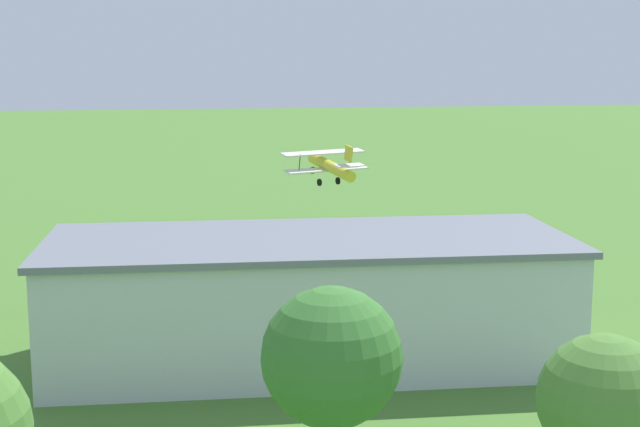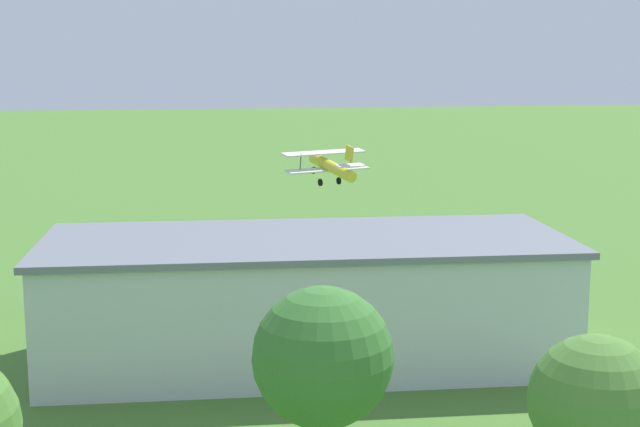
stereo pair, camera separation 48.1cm
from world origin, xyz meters
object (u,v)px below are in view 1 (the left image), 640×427
Objects in this scene: person_watching_takeoff at (254,276)px; tree_behind_hangar_left at (604,402)px; person_crossing_taxiway at (317,275)px; tree_by_windsock at (332,359)px; hangar at (309,299)px; biplane at (330,166)px; person_by_parked_cars at (467,281)px; car_white at (70,300)px; person_at_fence_line at (171,280)px.

tree_behind_hangar_left is (-7.53, 36.47, 4.49)m from person_watching_takeoff.
tree_by_windsock is at bearing 81.24° from person_crossing_taxiway.
biplane is at bearing -102.27° from hangar.
person_by_parked_cars is at bearing -116.20° from tree_by_windsock.
person_crossing_taxiway is 0.92× the size of person_watching_takeoff.
tree_by_windsock is (2.24, 18.79, 3.18)m from hangar.
tree_by_windsock is at bearing 88.66° from person_watching_takeoff.
car_white is 38.13m from tree_behind_hangar_left.
person_watching_takeoff is 0.20× the size of tree_by_windsock.
biplane is 4.87× the size of person_at_fence_line.
person_by_parked_cars is 0.21× the size of tree_behind_hangar_left.
biplane is 1.79× the size of car_white.
person_watching_takeoff is (14.38, -3.44, 0.10)m from person_by_parked_cars.
person_at_fence_line is at bearing -148.05° from car_white.
person_by_parked_cars is 34.05m from tree_behind_hangar_left.
person_by_parked_cars is at bearing 107.42° from biplane.
biplane reaches higher than person_by_parked_cars.
biplane reaches higher than person_crossing_taxiway.
hangar is 3.70× the size of tree_behind_hangar_left.
biplane reaches higher than person_at_fence_line.
person_crossing_taxiway is at bearing -179.79° from person_at_fence_line.
person_crossing_taxiway reaches higher than car_white.
tree_by_windsock is 8.69m from tree_behind_hangar_left.
car_white is at bearing 13.64° from person_crossing_taxiway.
hangar is at bearing 95.31° from person_watching_takeoff.
car_white is at bearing -69.47° from tree_by_windsock.
biplane reaches higher than car_white.
person_at_fence_line is (10.18, 0.04, 0.03)m from person_crossing_taxiway.
person_at_fence_line is (14.00, 16.10, -5.73)m from biplane.
tree_behind_hangar_left is at bearing 106.19° from hangar.
person_crossing_taxiway is at bearing -98.76° from tree_by_windsock.
hangar is at bearing -96.81° from tree_by_windsock.
person_by_parked_cars is (-6.09, 19.42, -5.78)m from biplane.
biplane is 22.09m from person_at_fence_line.
person_watching_takeoff is at bearing -84.69° from hangar.
person_by_parked_cars is 34.87m from tree_by_windsock.
biplane is 1.08× the size of tree_behind_hangar_left.
car_white is 2.82× the size of person_crossing_taxiway.
hangar is 15.77m from person_watching_takeoff.
tree_by_windsock reaches higher than person_by_parked_cars.
hangar is 17.16m from person_at_fence_line.
biplane is at bearing -90.83° from tree_behind_hangar_left.
person_crossing_taxiway is at bearing -18.71° from person_by_parked_cars.
hangar is 3.42× the size of biplane.
person_crossing_taxiway is 36.80m from tree_behind_hangar_left.
tree_behind_hangar_left is (-8.33, 2.18, -1.17)m from tree_by_windsock.
tree_behind_hangar_left is at bearing 94.80° from person_crossing_taxiway.
car_white is at bearing 44.56° from biplane.
biplane is 29.20m from car_white.
person_at_fence_line is 1.06× the size of person_by_parked_cars.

